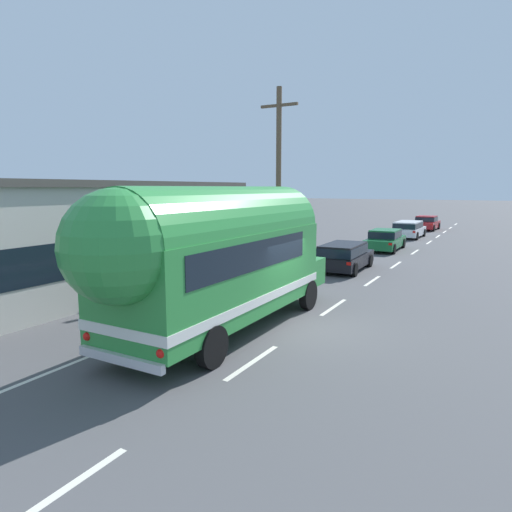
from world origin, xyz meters
The scene contains 8 objects.
ground_plane centered at (0.00, 0.00, 0.00)m, with size 300.00×300.00×0.00m, color #4C4C4F.
lane_markings centered at (-2.58, 12.92, 0.00)m, with size 3.79×80.00×0.01m.
utility_pole centered at (-4.20, 6.67, 4.42)m, with size 1.80×0.24×8.50m.
painted_bus centered at (-1.83, -1.90, 2.31)m, with size 2.62×10.24×4.12m.
car_lead centered at (-1.91, 9.41, 0.79)m, with size 2.04×4.42×1.37m.
car_second centered at (-1.91, 17.87, 0.74)m, with size 2.04×4.75×1.37m.
car_third centered at (-1.97, 26.12, 0.80)m, with size 2.07×4.57×1.37m.
car_fourth centered at (-1.83, 34.27, 0.73)m, with size 2.12×4.36×1.37m.
Camera 1 is at (5.01, -11.82, 4.09)m, focal length 31.41 mm.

